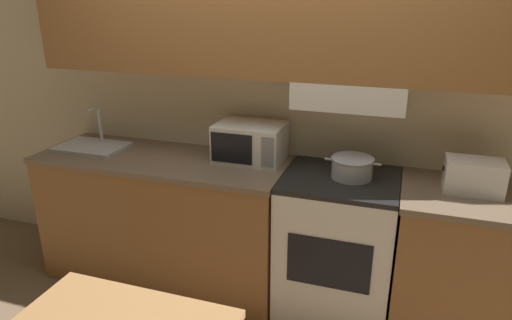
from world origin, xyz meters
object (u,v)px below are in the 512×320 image
Objects in this scene: microwave at (250,142)px; toaster at (474,176)px; cooking_pot at (352,167)px; sink_basin at (92,146)px; stove_range at (336,245)px.

toaster is (1.35, -0.11, -0.03)m from microwave.
cooking_pot is at bearing 179.85° from toaster.
sink_basin is (-1.84, -0.03, -0.05)m from cooking_pot.
microwave is 1.35m from toaster.
stove_range is 1.85m from sink_basin.
stove_range is 2.81× the size of cooking_pot.
toaster is 2.51m from sink_basin.
cooking_pot is at bearing -8.74° from microwave.
microwave is at bearing 168.80° from stove_range.
stove_range is 1.96× the size of sink_basin.
stove_range is at bearing -11.20° from microwave.
stove_range is 0.54m from cooking_pot.
cooking_pot is at bearing 16.94° from stove_range.
sink_basin is (-1.78, -0.01, 0.49)m from stove_range.
microwave is (-0.68, 0.10, 0.06)m from cooking_pot.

